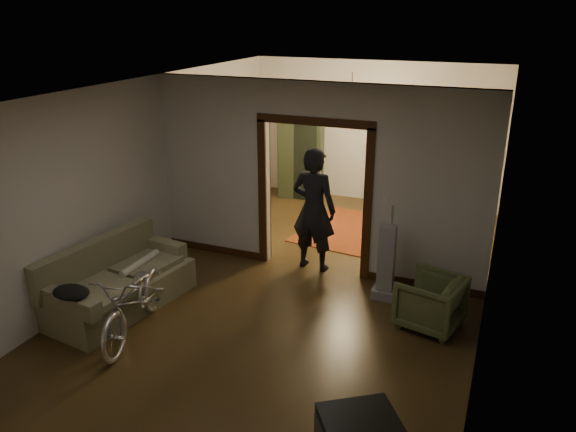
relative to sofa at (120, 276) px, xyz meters
The scene contains 22 objects.
floor 2.40m from the sofa, 34.85° to the left, with size 5.00×8.50×0.01m, color #31220F.
ceiling 3.33m from the sofa, 34.85° to the left, with size 5.00×8.50×0.01m, color white.
wall_back 6.00m from the sofa, 70.93° to the left, with size 5.00×0.02×2.80m, color beige.
wall_left 1.74m from the sofa, 112.75° to the left, with size 0.02×8.50×2.80m, color beige.
wall_right 4.73m from the sofa, 16.90° to the left, with size 0.02×8.50×2.80m, color beige.
partition_wall 3.01m from the sofa, 47.31° to the left, with size 5.00×0.14×2.80m, color beige.
door_casing 2.93m from the sofa, 47.31° to the left, with size 1.74×0.20×2.32m, color #311A0B.
far_window 6.25m from the sofa, 64.63° to the left, with size 0.98×0.06×1.28m, color black.
chandelier 4.71m from the sofa, 63.30° to the left, with size 0.24×0.24×0.24m, color #FFE0A5.
light_switch 3.69m from the sofa, 34.12° to the left, with size 0.08×0.01×0.12m, color silver.
sofa is the anchor object (origin of this frame).
rolled_paper 0.33m from the sofa, 71.57° to the left, with size 0.10×0.10×0.77m, color beige.
jacket 0.94m from the sofa, 86.86° to the right, with size 0.45×0.34×0.13m, color black.
bicycle 0.72m from the sofa, 38.40° to the right, with size 0.60×1.72×0.90m, color silver.
armchair 3.97m from the sofa, 15.40° to the left, with size 0.71×0.73×0.67m, color #4C5530.
vacuum 3.52m from the sofa, 26.40° to the left, with size 0.33×0.26×1.06m, color gray.
person 2.88m from the sofa, 47.50° to the left, with size 0.69×0.45×1.88m, color black.
oriental_rug 4.30m from the sofa, 61.96° to the left, with size 1.53×2.00×0.02m, color maroon.
locker 5.32m from the sofa, 84.49° to the left, with size 0.88×0.49×1.76m, color #29331E.
globe 5.50m from the sofa, 84.49° to the left, with size 0.30×0.30×0.30m, color #1E5972.
desk 5.98m from the sofa, 59.24° to the left, with size 0.89×0.50×0.66m, color black.
desk_chair 5.13m from the sofa, 62.24° to the left, with size 0.41×0.41×0.92m, color black.
Camera 1 is at (2.56, -6.61, 3.73)m, focal length 35.00 mm.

